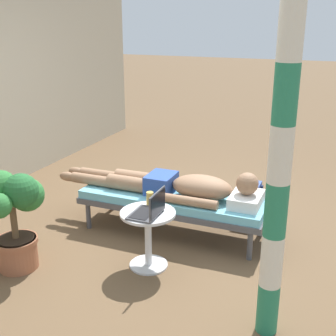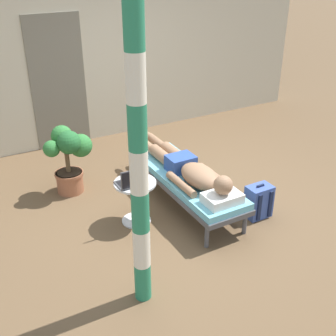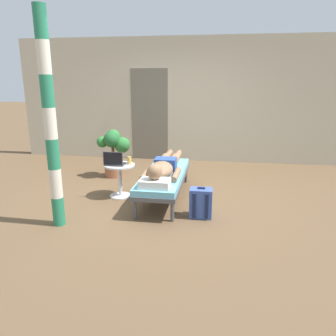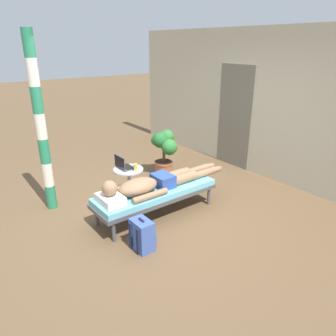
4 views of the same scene
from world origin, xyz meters
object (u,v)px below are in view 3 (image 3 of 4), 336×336
person_reclining (164,167)px  porch_post (50,123)px  laptop (114,162)px  backpack (201,203)px  side_table (120,175)px  potted_plant (114,150)px  lounge_chair (164,177)px  drink_glass (129,161)px

person_reclining → porch_post: 1.79m
laptop → backpack: bearing=-21.8°
side_table → potted_plant: bearing=112.2°
lounge_chair → drink_glass: (-0.55, 0.00, 0.24)m
drink_glass → person_reclining: bearing=-6.7°
drink_glass → laptop: bearing=-154.8°
lounge_chair → laptop: size_ratio=6.12×
side_table → drink_glass: size_ratio=4.38×
laptop → porch_post: (-0.41, -1.08, 0.72)m
drink_glass → lounge_chair: bearing=-0.3°
drink_glass → potted_plant: bearing=120.0°
lounge_chair → person_reclining: (-0.00, -0.06, 0.17)m
lounge_chair → laptop: laptop is taller
person_reclining → potted_plant: size_ratio=2.42×
drink_glass → backpack: drink_glass is taller
laptop → porch_post: 1.36m
person_reclining → side_table: person_reclining is taller
laptop → potted_plant: potted_plant is taller
potted_plant → laptop: bearing=-71.6°
person_reclining → drink_glass: 0.56m
drink_glass → side_table: bearing=-162.4°
lounge_chair → potted_plant: 1.51m
side_table → backpack: bearing=-24.6°
side_table → person_reclining: bearing=-1.4°
lounge_chair → porch_post: porch_post is taller
lounge_chair → drink_glass: 0.60m
lounge_chair → porch_post: bearing=-134.9°
potted_plant → drink_glass: bearing=-60.0°
drink_glass → porch_post: (-0.62, -1.18, 0.72)m
lounge_chair → porch_post: (-1.17, -1.17, 0.96)m
side_table → potted_plant: 1.14m
laptop → porch_post: bearing=-110.7°
laptop → drink_glass: size_ratio=2.60×
person_reclining → side_table: 0.72m
drink_glass → backpack: 1.39m
side_table → porch_post: 1.55m
drink_glass → potted_plant: 1.15m
lounge_chair → laptop: 0.80m
potted_plant → person_reclining: bearing=-43.2°
person_reclining → side_table: bearing=178.6°
laptop → drink_glass: laptop is taller
porch_post → laptop: bearing=69.3°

